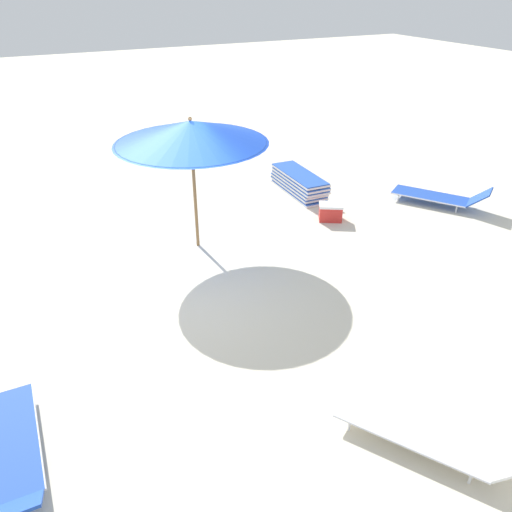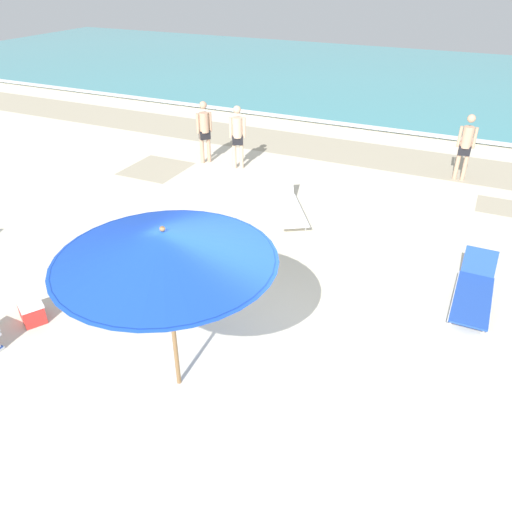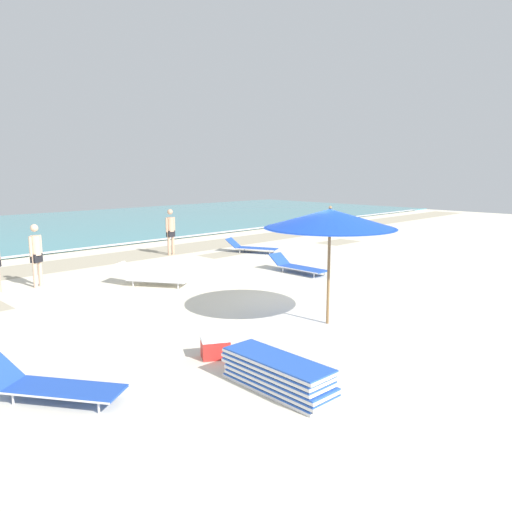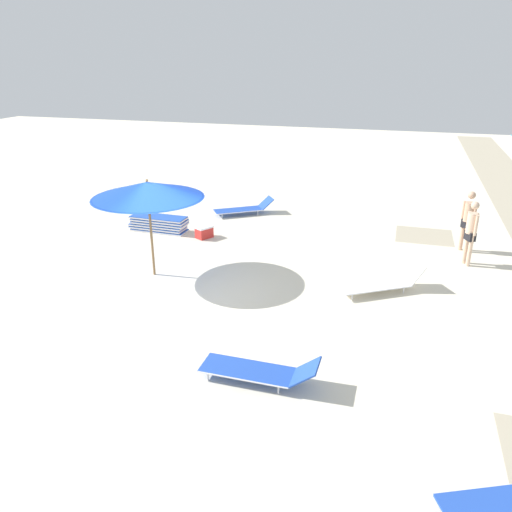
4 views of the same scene
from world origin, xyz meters
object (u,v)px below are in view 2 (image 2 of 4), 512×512
sun_lounger_under_umbrella (474,290)px  beachgoer_shoreline_child (466,144)px  beachgoer_wading_adult (238,134)px  beachgoer_strolling_adult (204,129)px  cooler_box (31,311)px  beach_umbrella (164,246)px  sun_lounger_near_water_right (287,205)px

sun_lounger_under_umbrella → beachgoer_shoreline_child: 5.81m
sun_lounger_under_umbrella → beachgoer_wading_adult: bearing=149.7°
beachgoer_strolling_adult → cooler_box: beachgoer_strolling_adult is taller
beachgoer_wading_adult → beachgoer_shoreline_child: size_ratio=1.00×
beachgoer_shoreline_child → cooler_box: 11.04m
beach_umbrella → cooler_box: bearing=176.3°
beach_umbrella → beachgoer_wading_adult: size_ratio=1.56×
beach_umbrella → sun_lounger_near_water_right: (-0.65, 5.71, -2.02)m
beachgoer_shoreline_child → sun_lounger_near_water_right: bearing=-137.6°
sun_lounger_under_umbrella → beach_umbrella: bearing=-132.4°
sun_lounger_under_umbrella → beachgoer_shoreline_child: (-0.82, 5.70, 0.79)m
sun_lounger_under_umbrella → beachgoer_wading_adult: 7.73m
beach_umbrella → cooler_box: size_ratio=4.52×
beachgoer_strolling_adult → beach_umbrella: bearing=69.0°
sun_lounger_near_water_right → beachgoer_wading_adult: size_ratio=1.18×
sun_lounger_under_umbrella → sun_lounger_near_water_right: size_ratio=1.00×
beachgoer_wading_adult → cooler_box: 7.66m
beach_umbrella → sun_lounger_under_umbrella: 5.67m
sun_lounger_near_water_right → sun_lounger_under_umbrella: bearing=-55.6°
beachgoer_wading_adult → cooler_box: beachgoer_wading_adult is taller
sun_lounger_under_umbrella → beachgoer_shoreline_child: size_ratio=1.18×
beachgoer_shoreline_child → beachgoer_strolling_adult: bearing=-171.8°
beach_umbrella → sun_lounger_under_umbrella: (3.61, 3.87, -2.03)m
beach_umbrella → beachgoer_strolling_adult: (-4.07, 7.83, -1.24)m
beachgoer_wading_adult → cooler_box: size_ratio=2.90×
sun_lounger_under_umbrella → beachgoer_strolling_adult: size_ratio=1.18×
beachgoer_wading_adult → beachgoer_shoreline_child: bearing=-9.1°
sun_lounger_near_water_right → beachgoer_strolling_adult: (-3.41, 2.13, 0.78)m
beach_umbrella → beachgoer_shoreline_child: size_ratio=1.56×
beachgoer_wading_adult → beachgoer_strolling_adult: size_ratio=1.00×
sun_lounger_near_water_right → beachgoer_strolling_adult: beachgoer_strolling_adult is taller
sun_lounger_under_umbrella → beachgoer_strolling_adult: 8.67m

